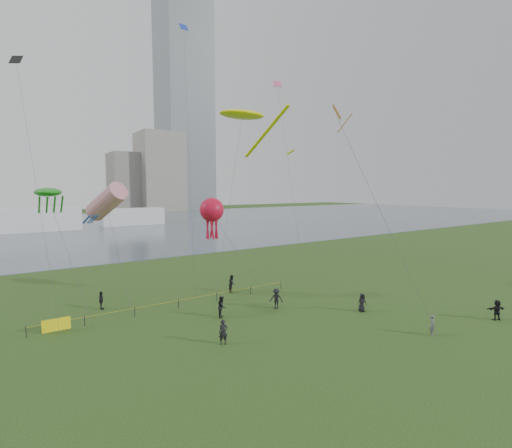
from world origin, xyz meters
TOP-DOWN VIEW (x-y plane):
  - ground_plane at (0.00, 0.00)m, footprint 400.00×400.00m
  - lake at (0.00, 100.00)m, footprint 400.00×120.00m
  - tower at (62.00, 168.00)m, footprint 24.00×24.00m
  - building_mid at (46.00, 162.00)m, footprint 20.00×20.00m
  - building_low at (32.00, 168.00)m, footprint 16.00×18.00m
  - pavilion_left at (-12.00, 95.00)m, footprint 22.00×8.00m
  - pavilion_right at (14.00, 98.00)m, footprint 18.00×7.00m
  - fence at (-11.16, 15.36)m, footprint 24.07×0.07m
  - kite_flyer at (8.37, -1.37)m, footprint 0.68×0.65m
  - spectator_a at (-2.83, 11.06)m, footprint 1.07×1.12m
  - spectator_b at (2.39, 10.20)m, footprint 1.35×1.36m
  - spectator_c at (-11.00, 19.05)m, footprint 0.59×1.04m
  - spectator_d at (8.32, 5.25)m, footprint 0.94×0.78m
  - spectator_e at (16.00, -2.58)m, footprint 1.66×1.14m
  - spectator_f at (-5.48, 6.06)m, footprint 0.74×0.60m
  - spectator_g at (1.89, 17.37)m, footprint 1.12×1.11m
  - kite_stingray at (3.21, 17.19)m, footprint 9.53×10.09m
  - kite_windsock at (-9.41, 22.75)m, footprint 4.37×9.23m
  - kite_creature at (-14.70, 20.35)m, footprint 3.29×7.34m
  - kite_octopus at (-0.94, 16.42)m, footprint 5.82×4.20m
  - kite_delta at (5.02, 4.96)m, footprint 2.79×9.18m
  - small_kites at (-2.84, 20.47)m, footprint 25.98×5.82m

SIDE VIEW (x-z plane):
  - ground_plane at x=0.00m, z-range 0.00..0.00m
  - lake at x=0.00m, z-range -0.02..0.06m
  - fence at x=-11.16m, z-range 0.03..1.08m
  - kite_flyer at x=8.37m, z-range 0.00..1.56m
  - spectator_d at x=8.32m, z-range 0.00..1.65m
  - spectator_c at x=-11.00m, z-range 0.00..1.67m
  - spectator_e at x=16.00m, z-range 0.00..1.72m
  - spectator_f at x=-5.48m, z-range 0.00..1.78m
  - spectator_g at x=1.89m, z-range 0.00..1.82m
  - spectator_a at x=-2.83m, z-range 0.00..1.83m
  - spectator_b at x=2.39m, z-range 0.00..1.89m
  - pavilion_right at x=14.00m, z-range 0.00..5.00m
  - pavilion_left at x=-12.00m, z-range 0.00..6.00m
  - kite_octopus at x=-0.94m, z-range 3.82..13.96m
  - kite_windsock at x=-9.41m, z-range 3.86..15.59m
  - kite_creature at x=-14.70m, z-range 5.13..16.25m
  - building_low at x=32.00m, z-range 0.00..28.00m
  - kite_delta at x=5.02m, z-range 7.26..25.05m
  - kite_stingray at x=3.21m, z-range 9.09..28.24m
  - building_mid at x=46.00m, z-range 0.00..38.00m
  - small_kites at x=-2.84m, z-range 20.23..28.34m
  - tower at x=62.00m, z-range 0.00..120.00m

